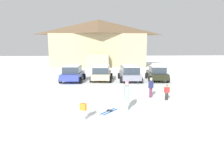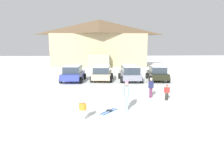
{
  "view_description": "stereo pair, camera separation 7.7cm",
  "coord_description": "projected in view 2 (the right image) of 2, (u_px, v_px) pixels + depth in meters",
  "views": [
    {
      "loc": [
        -2.3,
        -7.55,
        3.48
      ],
      "look_at": [
        -1.14,
        5.9,
        1.02
      ],
      "focal_mm": 32.0,
      "sensor_mm": 36.0,
      "label": 1
    },
    {
      "loc": [
        -2.22,
        -7.55,
        3.48
      ],
      "look_at": [
        -1.14,
        5.9,
        1.02
      ],
      "focal_mm": 32.0,
      "sensor_mm": 36.0,
      "label": 2
    }
  ],
  "objects": [
    {
      "name": "pair_of_skis",
      "position": [
        109.0,
        111.0,
        11.01
      ],
      "size": [
        1.06,
        1.2,
        0.08
      ],
      "color": "blue",
      "rests_on": "ground"
    },
    {
      "name": "skier_child_in_red_jacket",
      "position": [
        167.0,
        92.0,
        13.3
      ],
      "size": [
        0.39,
        0.17,
        1.05
      ],
      "color": "black",
      "rests_on": "ground"
    },
    {
      "name": "ski_lodge",
      "position": [
        99.0,
        43.0,
        38.45
      ],
      "size": [
        18.14,
        10.22,
        8.73
      ],
      "color": "tan",
      "rests_on": "ground"
    },
    {
      "name": "skier_adult_in_blue_parka",
      "position": [
        127.0,
        94.0,
        11.08
      ],
      "size": [
        0.27,
        0.62,
        1.67
      ],
      "color": "#94BAD2",
      "rests_on": "ground"
    },
    {
      "name": "parked_blue_hatchback",
      "position": [
        73.0,
        73.0,
        20.83
      ],
      "size": [
        2.5,
        4.45,
        1.65
      ],
      "color": "#333F9F",
      "rests_on": "ground"
    },
    {
      "name": "parked_grey_wagon",
      "position": [
        130.0,
        72.0,
        21.21
      ],
      "size": [
        2.36,
        4.76,
        1.62
      ],
      "color": "gray",
      "rests_on": "ground"
    },
    {
      "name": "ground",
      "position": [
        151.0,
        134.0,
        8.21
      ],
      "size": [
        160.0,
        160.0,
        0.0
      ],
      "primitive_type": "plane",
      "color": "white"
    },
    {
      "name": "skier_child_in_orange_jacket",
      "position": [
        83.0,
        109.0,
        9.67
      ],
      "size": [
        0.36,
        0.19,
        0.99
      ],
      "color": "#A7B2D4",
      "rests_on": "ground"
    },
    {
      "name": "parked_beige_suv",
      "position": [
        102.0,
        73.0,
        21.35
      ],
      "size": [
        2.58,
        4.54,
        1.58
      ],
      "color": "tan",
      "rests_on": "ground"
    },
    {
      "name": "skier_teen_in_navy_coat",
      "position": [
        151.0,
        86.0,
        14.01
      ],
      "size": [
        0.44,
        0.36,
        1.41
      ],
      "color": "#713757",
      "rests_on": "ground"
    },
    {
      "name": "parked_black_sedan",
      "position": [
        157.0,
        73.0,
        21.37
      ],
      "size": [
        2.49,
        4.59,
        1.57
      ],
      "color": "black",
      "rests_on": "ground"
    }
  ]
}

